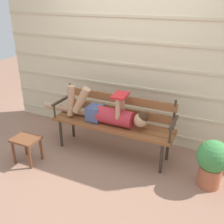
% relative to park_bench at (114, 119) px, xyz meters
% --- Properties ---
extents(ground_plane, '(12.00, 12.00, 0.00)m').
position_rel_park_bench_xyz_m(ground_plane, '(0.00, -0.24, -0.51)').
color(ground_plane, '#936B56').
extents(house_siding, '(4.35, 0.08, 2.34)m').
position_rel_park_bench_xyz_m(house_siding, '(0.00, 0.55, 0.66)').
color(house_siding, beige).
rests_on(house_siding, ground).
extents(park_bench, '(1.74, 0.44, 0.88)m').
position_rel_park_bench_xyz_m(park_bench, '(0.00, 0.00, 0.00)').
color(park_bench, brown).
rests_on(park_bench, ground).
extents(reclining_person, '(1.69, 0.26, 0.51)m').
position_rel_park_bench_xyz_m(reclining_person, '(-0.11, -0.07, 0.11)').
color(reclining_person, '#B72D38').
extents(footstool, '(0.35, 0.28, 0.36)m').
position_rel_park_bench_xyz_m(footstool, '(-0.95, -0.75, -0.23)').
color(footstool, brown).
rests_on(footstool, ground).
extents(potted_plant, '(0.38, 0.38, 0.60)m').
position_rel_park_bench_xyz_m(potted_plant, '(1.36, -0.22, -0.17)').
color(potted_plant, '#AD5B3D').
rests_on(potted_plant, ground).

